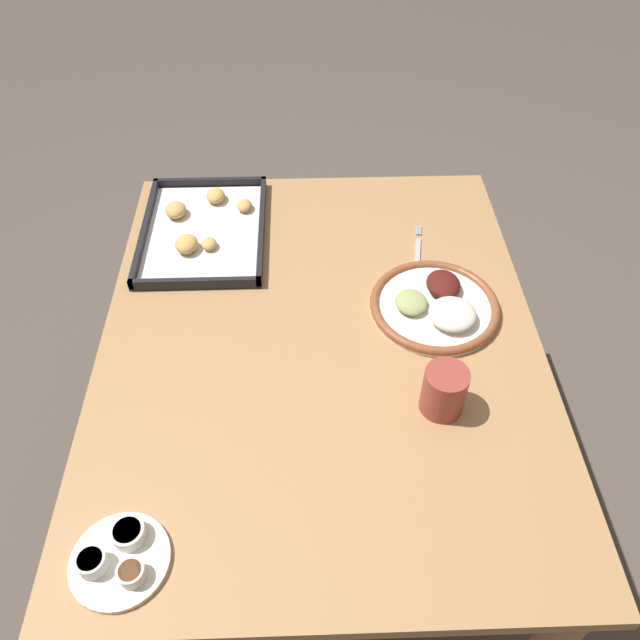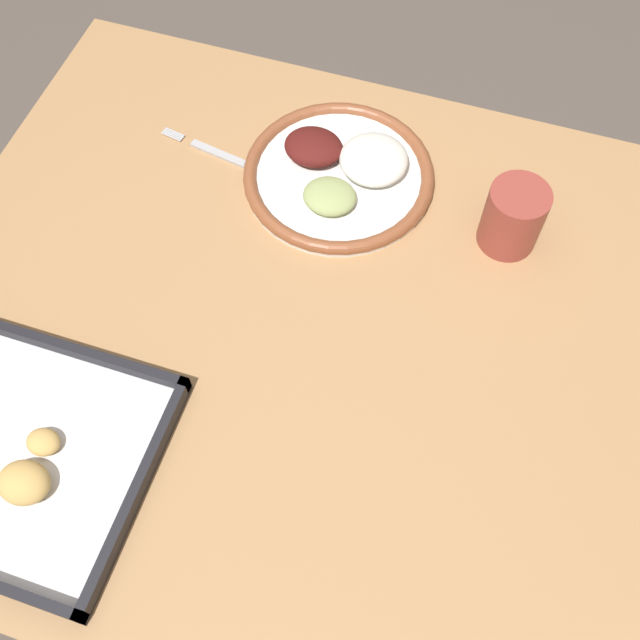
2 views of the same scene
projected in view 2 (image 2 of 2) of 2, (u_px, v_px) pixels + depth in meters
name	position (u px, v px, depth m)	size (l,w,h in m)	color
ground_plane	(330.00, 490.00, 1.60)	(8.00, 8.00, 0.00)	#564C44
dining_table	(335.00, 368.00, 1.07)	(1.16, 0.92, 0.71)	#AD7F51
dinner_plate	(340.00, 173.00, 1.10)	(0.28, 0.28, 0.05)	white
fork	(227.00, 157.00, 1.13)	(0.20, 0.05, 0.00)	#B2B2B7
drinking_cup	(513.00, 217.00, 1.02)	(0.08, 0.08, 0.10)	#993D33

